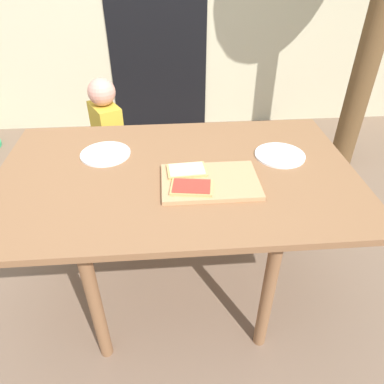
% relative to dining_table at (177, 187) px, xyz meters
% --- Properties ---
extents(ground_plane, '(16.00, 16.00, 0.00)m').
position_rel_dining_table_xyz_m(ground_plane, '(0.00, 0.00, -0.69)').
color(ground_plane, '#7B614E').
extents(house_door, '(0.90, 0.02, 2.00)m').
position_rel_dining_table_xyz_m(house_door, '(-0.08, 2.14, 0.31)').
color(house_door, black).
rests_on(house_door, ground).
extents(dining_table, '(1.58, 0.98, 0.77)m').
position_rel_dining_table_xyz_m(dining_table, '(0.00, 0.00, 0.00)').
color(dining_table, brown).
rests_on(dining_table, ground).
extents(cutting_board, '(0.41, 0.28, 0.02)m').
position_rel_dining_table_xyz_m(cutting_board, '(0.14, -0.10, 0.09)').
color(cutting_board, tan).
rests_on(cutting_board, dining_table).
extents(pizza_slice_far_left, '(0.17, 0.12, 0.01)m').
position_rel_dining_table_xyz_m(pizza_slice_far_left, '(0.04, -0.03, 0.11)').
color(pizza_slice_far_left, tan).
rests_on(pizza_slice_far_left, cutting_board).
extents(pizza_slice_near_left, '(0.18, 0.13, 0.01)m').
position_rel_dining_table_xyz_m(pizza_slice_near_left, '(0.05, -0.16, 0.11)').
color(pizza_slice_near_left, tan).
rests_on(pizza_slice_near_left, cutting_board).
extents(plate_white_left, '(0.24, 0.24, 0.01)m').
position_rel_dining_table_xyz_m(plate_white_left, '(-0.33, 0.18, 0.09)').
color(plate_white_left, white).
rests_on(plate_white_left, dining_table).
extents(plate_white_right, '(0.24, 0.24, 0.01)m').
position_rel_dining_table_xyz_m(plate_white_right, '(0.49, 0.10, 0.09)').
color(plate_white_right, white).
rests_on(plate_white_right, dining_table).
extents(child_left, '(0.23, 0.28, 0.93)m').
position_rel_dining_table_xyz_m(child_left, '(-0.42, 0.80, -0.16)').
color(child_left, '#432934').
rests_on(child_left, ground).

